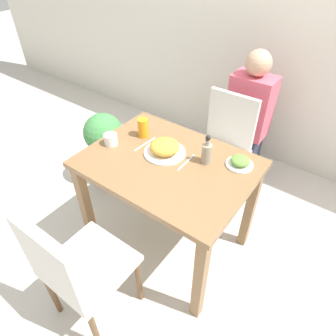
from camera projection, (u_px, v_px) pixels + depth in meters
name	position (u px, v px, depth m)	size (l,w,h in m)	color
ground_plane	(168.00, 241.00, 2.29)	(16.00, 16.00, 0.00)	beige
wall_back	(278.00, 17.00, 2.39)	(8.00, 0.05, 2.60)	beige
dining_table	(168.00, 177.00, 1.88)	(1.02, 0.76, 0.78)	olive
chair_near	(76.00, 268.00, 1.54)	(0.42, 0.42, 0.90)	silver
chair_far	(222.00, 144.00, 2.40)	(0.42, 0.42, 0.90)	silver
food_plate	(165.00, 148.00, 1.83)	(0.26, 0.26, 0.09)	white
side_plate	(240.00, 162.00, 1.75)	(0.16, 0.16, 0.06)	white
drink_cup	(111.00, 139.00, 1.91)	(0.09, 0.09, 0.07)	white
juice_glass	(143.00, 128.00, 1.97)	(0.07, 0.07, 0.13)	orange
sauce_bottle	(207.00, 152.00, 1.75)	(0.06, 0.06, 0.19)	gray
fork_utensil	(145.00, 144.00, 1.93)	(0.02, 0.19, 0.00)	silver
spoon_utensil	(186.00, 162.00, 1.79)	(0.01, 0.19, 0.00)	silver
potted_plant_left	(105.00, 144.00, 2.55)	(0.33, 0.33, 0.70)	brown
person_figure	(248.00, 120.00, 2.55)	(0.34, 0.22, 1.17)	#2D3347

